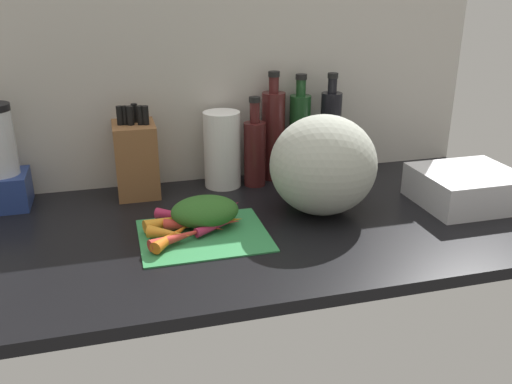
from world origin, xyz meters
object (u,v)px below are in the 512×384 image
(cutting_board, at_px, (204,235))
(bottle_2, at_px, (300,134))
(carrot_5, at_px, (169,234))
(carrot_6, at_px, (193,224))
(bottle_0, at_px, (255,151))
(dish_rack, at_px, (467,187))
(carrot_10, at_px, (175,220))
(winter_squash, at_px, (323,165))
(bottle_1, at_px, (273,134))
(bottle_3, at_px, (330,133))
(carrot_0, at_px, (215,227))
(carrot_8, at_px, (218,223))
(carrot_3, at_px, (174,235))
(carrot_11, at_px, (182,236))
(carrot_1, at_px, (179,218))
(carrot_4, at_px, (198,224))
(carrot_9, at_px, (224,221))
(carrot_7, at_px, (229,208))
(paper_towel_roll, at_px, (222,150))
(knife_block, at_px, (136,158))
(carrot_2, at_px, (183,216))

(cutting_board, xyz_separation_m, bottle_2, (0.39, 0.38, 0.14))
(carrot_5, xyz_separation_m, carrot_6, (0.07, 0.04, -0.00))
(bottle_0, distance_m, dish_rack, 0.64)
(carrot_10, relative_size, winter_squash, 0.56)
(cutting_board, distance_m, bottle_2, 0.56)
(dish_rack, bearing_deg, winter_squash, 173.05)
(carrot_6, relative_size, bottle_1, 0.43)
(bottle_1, distance_m, bottle_3, 0.19)
(carrot_0, bearing_deg, carrot_8, 57.95)
(carrot_3, xyz_separation_m, bottle_0, (0.30, 0.35, 0.09))
(bottle_2, height_order, dish_rack, bottle_2)
(carrot_11, bearing_deg, carrot_8, 28.30)
(carrot_3, xyz_separation_m, bottle_1, (0.38, 0.40, 0.13))
(carrot_1, distance_m, carrot_6, 0.06)
(carrot_10, distance_m, bottle_2, 0.56)
(carrot_4, distance_m, bottle_1, 0.48)
(carrot_0, distance_m, carrot_10, 0.11)
(carrot_11, bearing_deg, carrot_0, 22.40)
(dish_rack, bearing_deg, cutting_board, -178.68)
(dish_rack, bearing_deg, carrot_6, 179.34)
(carrot_3, bearing_deg, carrot_6, 41.81)
(carrot_9, xyz_separation_m, bottle_2, (0.33, 0.35, 0.12))
(carrot_8, bearing_deg, dish_rack, -0.15)
(carrot_3, bearing_deg, bottle_2, 40.65)
(bottle_0, bearing_deg, carrot_7, -121.92)
(paper_towel_roll, bearing_deg, bottle_3, 0.71)
(knife_block, bearing_deg, carrot_4, -67.31)
(bottle_3, bearing_deg, carrot_2, -152.93)
(carrot_0, distance_m, bottle_0, 0.39)
(knife_block, bearing_deg, carrot_2, -69.22)
(carrot_0, distance_m, bottle_2, 0.53)
(carrot_0, height_order, carrot_8, carrot_8)
(carrot_9, bearing_deg, carrot_6, -177.72)
(carrot_2, bearing_deg, carrot_10, -138.83)
(bottle_3, bearing_deg, winter_squash, -115.73)
(carrot_8, bearing_deg, carrot_9, 29.78)
(carrot_1, relative_size, dish_rack, 0.59)
(bottle_2, bearing_deg, carrot_2, -145.65)
(carrot_3, relative_size, carrot_7, 1.50)
(winter_squash, xyz_separation_m, bottle_3, (0.14, 0.28, 0.01))
(carrot_8, height_order, dish_rack, dish_rack)
(carrot_6, xyz_separation_m, carrot_9, (0.08, 0.00, -0.00))
(paper_towel_roll, relative_size, bottle_3, 0.70)
(carrot_3, bearing_deg, carrot_8, 20.11)
(carrot_11, relative_size, knife_block, 0.64)
(bottle_0, bearing_deg, carrot_2, -137.08)
(carrot_7, bearing_deg, carrot_2, -165.53)
(bottle_0, height_order, bottle_2, bottle_2)
(carrot_11, xyz_separation_m, bottle_1, (0.36, 0.41, 0.13))
(paper_towel_roll, height_order, bottle_1, bottle_1)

